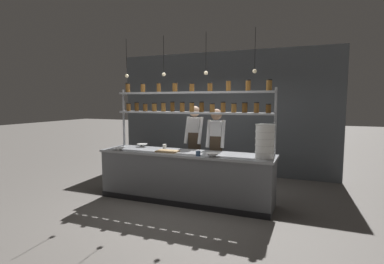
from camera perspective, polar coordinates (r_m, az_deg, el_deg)
The scene contains 14 objects.
ground_plane at distance 5.76m, azimuth -1.30°, elevation -12.91°, with size 40.00×40.00×0.00m, color slate.
back_wall at distance 7.76m, azimuth 5.84°, elevation 3.61°, with size 5.68×0.12×3.10m, color #4C5156.
prep_counter at distance 5.63m, azimuth -1.31°, elevation -8.49°, with size 3.28×0.76×0.92m.
spice_shelf_unit at distance 5.75m, azimuth 0.06°, elevation 5.23°, with size 3.16×0.28×2.24m.
chef_left at distance 6.22m, azimuth 0.48°, elevation -1.80°, with size 0.37×0.31×1.76m.
chef_center at distance 5.91m, azimuth 4.60°, elevation -2.57°, with size 0.39×0.31×1.71m.
container_stack at distance 5.02m, azimuth 13.70°, elevation -1.75°, with size 0.32×0.32×0.57m.
cutting_board at distance 5.59m, azimuth -4.67°, elevation -3.66°, with size 0.40×0.26×0.02m.
prep_bowl_near_left at distance 6.26m, azimuth -9.47°, elevation -2.52°, with size 0.22×0.22×0.06m.
prep_bowl_center_front at distance 5.07m, azimuth 4.00°, elevation -4.39°, with size 0.26×0.26×0.07m.
prep_bowl_center_back at distance 5.86m, azimuth -13.66°, elevation -3.19°, with size 0.21×0.21×0.06m.
serving_cup_front at distance 5.14m, azimuth 1.16°, elevation -4.12°, with size 0.08×0.08×0.09m.
serving_cup_by_board at distance 5.90m, azimuth -5.25°, elevation -2.80°, with size 0.08×0.08×0.10m.
pendant_light_row at distance 5.48m, azimuth -1.39°, elevation 11.46°, with size 2.55×0.07×0.74m.
Camera 1 is at (2.16, -5.01, 1.86)m, focal length 28.00 mm.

